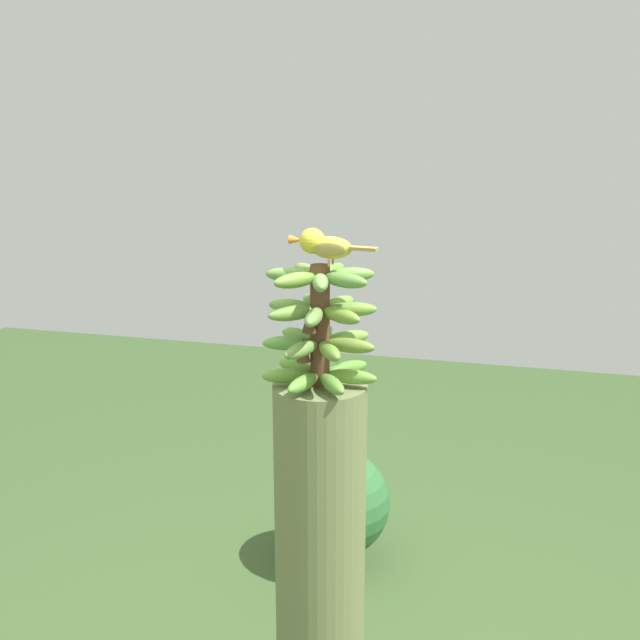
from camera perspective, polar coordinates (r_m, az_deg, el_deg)
The scene contains 4 objects.
banana_tree at distance 2.20m, azimuth 0.00°, elevation -19.36°, with size 0.24×0.24×1.17m, color olive.
banana_bunch at distance 1.89m, azimuth -0.03°, elevation -0.47°, with size 0.29×0.29×0.31m.
perched_bird at distance 1.85m, azimuth 0.21°, elevation 5.60°, with size 0.07×0.22×0.09m.
tropical_shrub at distance 3.26m, azimuth 1.26°, elevation -13.35°, with size 0.44×0.44×0.50m.
Camera 1 is at (1.76, 0.46, 1.81)m, focal length 43.24 mm.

